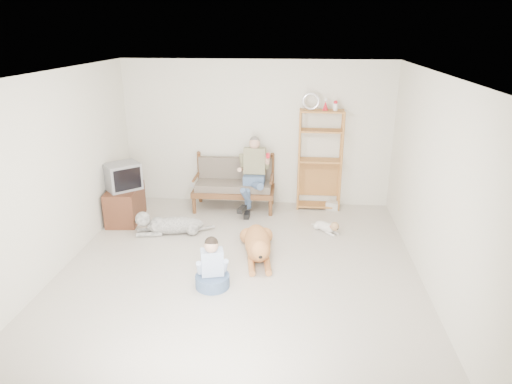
# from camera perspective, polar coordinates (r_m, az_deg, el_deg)

# --- Properties ---
(floor) EXTENTS (5.50, 5.50, 0.00)m
(floor) POSITION_cam_1_polar(r_m,az_deg,el_deg) (6.50, -2.17, -9.88)
(floor) COLOR beige
(floor) RESTS_ON ground
(ceiling) EXTENTS (5.50, 5.50, 0.00)m
(ceiling) POSITION_cam_1_polar(r_m,az_deg,el_deg) (5.67, -2.54, 14.55)
(ceiling) COLOR white
(ceiling) RESTS_ON ground
(wall_back) EXTENTS (5.00, 0.00, 5.00)m
(wall_back) POSITION_cam_1_polar(r_m,az_deg,el_deg) (8.58, 0.11, 7.27)
(wall_back) COLOR beige
(wall_back) RESTS_ON ground
(wall_front) EXTENTS (5.00, 0.00, 5.00)m
(wall_front) POSITION_cam_1_polar(r_m,az_deg,el_deg) (3.49, -8.48, -12.86)
(wall_front) COLOR beige
(wall_front) RESTS_ON ground
(wall_left) EXTENTS (0.00, 5.50, 5.50)m
(wall_left) POSITION_cam_1_polar(r_m,az_deg,el_deg) (6.74, -23.91, 1.99)
(wall_left) COLOR beige
(wall_left) RESTS_ON ground
(wall_right) EXTENTS (0.00, 5.50, 5.50)m
(wall_right) POSITION_cam_1_polar(r_m,az_deg,el_deg) (6.14, 21.44, 0.69)
(wall_right) COLOR beige
(wall_right) RESTS_ON ground
(loveseat) EXTENTS (1.51, 0.73, 0.95)m
(loveseat) POSITION_cam_1_polar(r_m,az_deg,el_deg) (8.54, -2.73, 1.16)
(loveseat) COLOR brown
(loveseat) RESTS_ON ground
(man) EXTENTS (0.53, 0.75, 1.22)m
(man) POSITION_cam_1_polar(r_m,az_deg,el_deg) (8.23, -0.47, 1.57)
(man) COLOR slate
(man) RESTS_ON loveseat
(etagere) EXTENTS (0.82, 0.36, 2.16)m
(etagere) POSITION_cam_1_polar(r_m,az_deg,el_deg) (8.46, 7.97, 4.09)
(etagere) COLOR #C57B3E
(etagere) RESTS_ON ground
(book_stack) EXTENTS (0.27, 0.23, 0.15)m
(book_stack) POSITION_cam_1_polar(r_m,az_deg,el_deg) (8.69, 9.55, -1.68)
(book_stack) COLOR silver
(book_stack) RESTS_ON ground
(tv_stand) EXTENTS (0.58, 0.94, 0.60)m
(tv_stand) POSITION_cam_1_polar(r_m,az_deg,el_deg) (8.34, -16.06, -1.45)
(tv_stand) COLOR brown
(tv_stand) RESTS_ON ground
(crt_tv) EXTENTS (0.70, 0.69, 0.46)m
(crt_tv) POSITION_cam_1_polar(r_m,az_deg,el_deg) (8.12, -16.32, 1.89)
(crt_tv) COLOR slate
(crt_tv) RESTS_ON tv_stand
(wall_outlet) EXTENTS (0.12, 0.02, 0.08)m
(wall_outlet) POSITION_cam_1_polar(r_m,az_deg,el_deg) (9.05, -7.81, 0.85)
(wall_outlet) COLOR white
(wall_outlet) RESTS_ON ground
(golden_retriever) EXTENTS (0.54, 1.56, 0.48)m
(golden_retriever) POSITION_cam_1_polar(r_m,az_deg,el_deg) (6.80, 0.24, -6.58)
(golden_retriever) COLOR #C48044
(golden_retriever) RESTS_ON ground
(shaggy_dog) EXTENTS (1.33, 0.52, 0.40)m
(shaggy_dog) POSITION_cam_1_polar(r_m,az_deg,el_deg) (7.68, -10.97, -4.00)
(shaggy_dog) COLOR silver
(shaggy_dog) RESTS_ON ground
(terrier) EXTENTS (0.47, 0.48, 0.23)m
(terrier) POSITION_cam_1_polar(r_m,az_deg,el_deg) (7.70, 8.95, -4.32)
(terrier) COLOR silver
(terrier) RESTS_ON ground
(child) EXTENTS (0.45, 0.45, 0.71)m
(child) POSITION_cam_1_polar(r_m,az_deg,el_deg) (6.06, -5.49, -9.55)
(child) COLOR slate
(child) RESTS_ON ground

